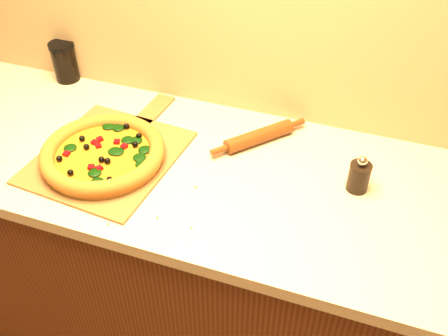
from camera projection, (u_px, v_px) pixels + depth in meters
cabinet at (206, 267)px, 1.77m from camera, size 2.80×0.65×0.86m
countertop at (202, 172)px, 1.48m from camera, size 2.84×0.68×0.04m
pizza_peel at (111, 153)px, 1.50m from camera, size 0.42×0.60×0.01m
pizza at (103, 154)px, 1.46m from camera, size 0.36×0.36×0.05m
pepper_grinder at (359, 176)px, 1.36m from camera, size 0.06×0.06×0.11m
rolling_pin at (259, 136)px, 1.54m from camera, size 0.24×0.26×0.05m
dark_jar at (65, 61)px, 1.79m from camera, size 0.09×0.09×0.14m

